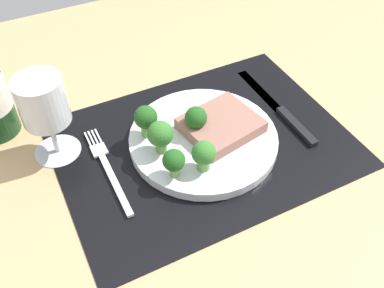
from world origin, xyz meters
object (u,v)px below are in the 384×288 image
Objects in this scene: fork at (108,168)px; wine_glass at (44,106)px; steak at (222,127)px; plate at (203,139)px; knife at (281,111)px.

wine_glass reaches higher than fork.
steak is at bearing -3.39° from fork.
plate is 1.69× the size of wine_glass.
plate is 3.68cm from steak.
knife is (31.83, -0.89, 0.05)cm from fork.
steak reaches higher than fork.
knife is at bearing 4.41° from steak.
fork is (-19.12, 1.87, -2.37)cm from steak.
plate is 1.05× the size of knife.
knife is at bearing 1.91° from plate.
plate reaches higher than fork.
fork is at bearing 179.64° from knife.
fork is (-15.95, 1.42, -0.55)cm from plate.
steak is 27.60cm from wine_glass.
plate is at bearing 171.94° from steak.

